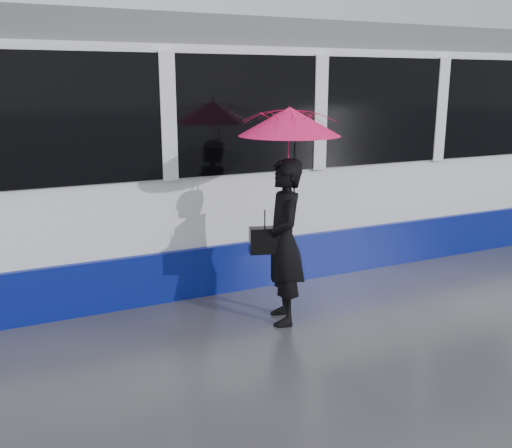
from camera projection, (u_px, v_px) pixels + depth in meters
ground at (182, 348)px, 5.71m from camera, size 90.00×90.00×0.00m
rails at (126, 273)px, 7.90m from camera, size 34.00×1.51×0.02m
tram at (179, 153)px, 7.84m from camera, size 26.00×2.56×3.35m
woman at (284, 242)px, 6.15m from camera, size 0.60×0.76×1.81m
umbrella at (289, 142)px, 5.90m from camera, size 1.33×1.33×1.22m
handbag at (265, 240)px, 6.06m from camera, size 0.35×0.23×0.46m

